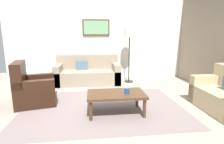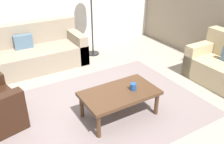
# 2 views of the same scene
# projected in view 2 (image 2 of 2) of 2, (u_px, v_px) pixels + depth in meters

# --- Properties ---
(ground_plane) EXTENTS (8.00, 8.00, 0.00)m
(ground_plane) POSITION_uv_depth(u_px,v_px,m) (96.00, 110.00, 3.80)
(ground_plane) COLOR gray
(area_rug) EXTENTS (3.33, 2.29, 0.01)m
(area_rug) POSITION_uv_depth(u_px,v_px,m) (96.00, 109.00, 3.80)
(area_rug) COLOR slate
(area_rug) RESTS_ON ground_plane
(couch_main) EXTENTS (1.98, 0.92, 0.88)m
(couch_main) POSITION_uv_depth(u_px,v_px,m) (35.00, 52.00, 5.10)
(couch_main) COLOR gray
(couch_main) RESTS_ON ground_plane
(coffee_table) EXTENTS (1.10, 0.64, 0.41)m
(coffee_table) POSITION_uv_depth(u_px,v_px,m) (120.00, 95.00, 3.52)
(coffee_table) COLOR #472D1C
(coffee_table) RESTS_ON ground_plane
(cup) EXTENTS (0.09, 0.09, 0.10)m
(cup) POSITION_uv_depth(u_px,v_px,m) (133.00, 87.00, 3.53)
(cup) COLOR #1E478C
(cup) RESTS_ON coffee_table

